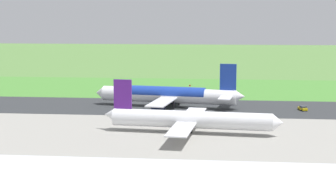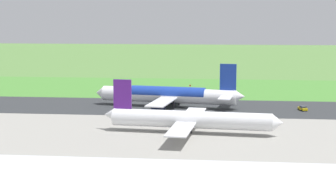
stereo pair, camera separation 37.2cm
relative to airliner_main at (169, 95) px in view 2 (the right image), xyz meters
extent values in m
plane|color=#547F3D|center=(-8.90, -0.06, -4.35)|extent=(800.00, 800.00, 0.00)
cube|color=#2D3033|center=(-8.90, -0.06, -4.32)|extent=(600.00, 34.93, 0.06)
cube|color=gray|center=(-8.90, 48.25, -4.33)|extent=(440.00, 110.00, 0.05)
cube|color=#478534|center=(-8.90, -43.91, -4.33)|extent=(600.00, 80.00, 0.04)
cylinder|color=white|center=(0.37, -0.06, -0.15)|extent=(48.24, 12.35, 5.20)
cone|color=white|center=(25.59, -3.89, -0.15)|extent=(3.71, 5.33, 4.94)
cone|color=white|center=(-24.54, 3.73, 0.45)|extent=(4.12, 4.90, 4.42)
cube|color=#19389E|center=(-20.51, 3.11, 6.95)|extent=(5.61, 1.34, 9.00)
cube|color=white|center=(-19.68, 8.55, 0.65)|extent=(5.31, 9.50, 0.36)
cube|color=white|center=(-21.33, -2.32, 0.65)|extent=(5.31, 9.50, 0.36)
cube|color=white|center=(1.04, 10.97, -0.55)|extent=(9.24, 22.65, 0.35)
cube|color=white|center=(-2.27, -10.78, -0.55)|extent=(9.24, 22.65, 0.35)
cylinder|color=#23284C|center=(2.98, 7.13, -3.03)|extent=(4.87, 3.44, 2.80)
cylinder|color=#23284C|center=(0.73, -7.70, -3.03)|extent=(4.87, 3.44, 2.80)
cylinder|color=black|center=(18.41, -2.80, -2.64)|extent=(0.70, 0.70, 3.42)
cylinder|color=black|center=(-1.99, 4.35, -2.64)|extent=(0.70, 0.70, 3.42)
cylinder|color=black|center=(-3.19, -3.56, -2.64)|extent=(0.70, 0.70, 3.42)
cylinder|color=#19389E|center=(0.37, -0.06, 0.37)|extent=(26.89, 9.13, 5.23)
cylinder|color=white|center=(-10.13, 40.82, -0.50)|extent=(44.23, 8.64, 4.77)
cone|color=white|center=(-33.41, 42.89, -0.50)|extent=(3.14, 4.75, 4.53)
cone|color=white|center=(12.87, 38.77, 0.05)|extent=(3.55, 4.32, 4.05)
cube|color=#591E8C|center=(9.15, 39.10, 6.00)|extent=(5.15, 0.91, 8.25)
cube|color=white|center=(-10.11, 30.69, -0.87)|extent=(7.26, 20.57, 0.32)
cube|color=white|center=(-8.33, 50.77, -0.87)|extent=(7.26, 20.57, 0.32)
cylinder|color=black|center=(-10.13, 40.82, -3.62)|extent=(0.73, 0.73, 1.47)
cube|color=silver|center=(-27.34, 27.31, -3.66)|extent=(4.47, 2.59, 0.75)
cube|color=#2D333D|center=(-27.53, 27.27, -3.01)|extent=(2.49, 2.10, 0.55)
cylinder|color=black|center=(-26.13, 28.42, -4.03)|extent=(0.67, 0.34, 0.64)
cylinder|color=black|center=(-25.80, 26.75, -4.03)|extent=(0.67, 0.34, 0.64)
cylinder|color=black|center=(-28.88, 27.87, -4.03)|extent=(0.67, 0.34, 0.64)
cylinder|color=black|center=(-28.54, 26.20, -4.03)|extent=(0.67, 0.34, 0.64)
cube|color=gold|center=(-45.89, 2.20, -3.66)|extent=(2.98, 4.55, 0.75)
cube|color=#2D333D|center=(-45.95, 2.39, -3.01)|extent=(2.28, 2.61, 0.55)
cylinder|color=black|center=(-44.66, 1.12, -4.03)|extent=(0.40, 0.68, 0.64)
cylinder|color=black|center=(-46.28, 0.61, -4.03)|extent=(0.40, 0.68, 0.64)
cylinder|color=black|center=(-45.50, 3.79, -4.03)|extent=(0.40, 0.68, 0.64)
cylinder|color=black|center=(-47.12, 3.28, -4.03)|extent=(0.40, 0.68, 0.64)
cylinder|color=slate|center=(-5.04, -39.22, -3.23)|extent=(0.10, 0.10, 2.25)
cube|color=red|center=(-5.04, -39.24, -1.80)|extent=(0.60, 0.04, 0.60)
cone|color=orange|center=(-0.80, -42.67, -4.08)|extent=(0.40, 0.40, 0.55)
camera|label=1|loc=(-18.04, 183.17, 27.91)|focal=56.67mm
camera|label=2|loc=(-18.41, 183.14, 27.91)|focal=56.67mm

